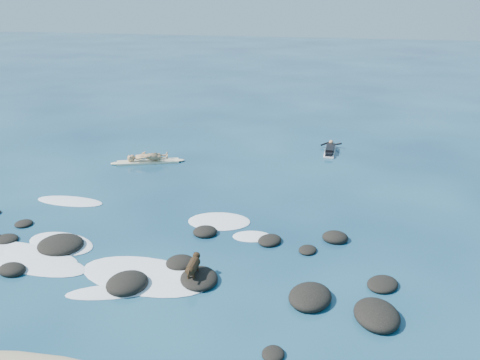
# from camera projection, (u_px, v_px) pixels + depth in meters

# --- Properties ---
(ground) EXTENTS (160.00, 160.00, 0.00)m
(ground) POSITION_uv_depth(u_px,v_px,m) (163.00, 242.00, 17.51)
(ground) COLOR #0A2642
(ground) RESTS_ON ground
(reef_rocks) EXTENTS (14.97, 7.04, 0.49)m
(reef_rocks) POSITION_uv_depth(u_px,v_px,m) (183.00, 269.00, 15.59)
(reef_rocks) COLOR black
(reef_rocks) RESTS_ON ground
(breaking_foam) EXTENTS (10.67, 7.08, 0.12)m
(breaking_foam) POSITION_uv_depth(u_px,v_px,m) (89.00, 252.00, 16.83)
(breaking_foam) COLOR white
(breaking_foam) RESTS_ON ground
(standing_surfer_rig) EXTENTS (3.36, 1.68, 2.00)m
(standing_surfer_rig) POSITION_uv_depth(u_px,v_px,m) (147.00, 147.00, 25.21)
(standing_surfer_rig) COLOR beige
(standing_surfer_rig) RESTS_ON ground
(paddling_surfer_rig) EXTENTS (1.12, 2.48, 0.43)m
(paddling_surfer_rig) POSITION_uv_depth(u_px,v_px,m) (330.00, 149.00, 27.08)
(paddling_surfer_rig) COLOR silver
(paddling_surfer_rig) RESTS_ON ground
(dog) EXTENTS (0.34, 1.18, 0.75)m
(dog) POSITION_uv_depth(u_px,v_px,m) (193.00, 265.00, 15.00)
(dog) COLOR black
(dog) RESTS_ON ground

